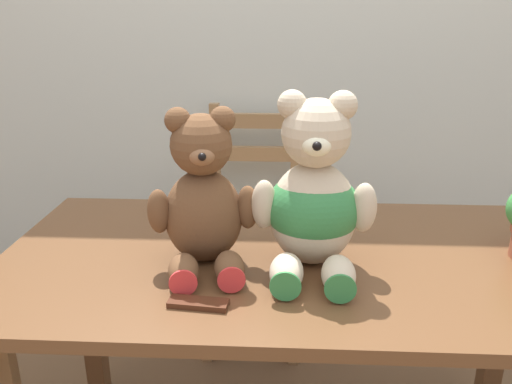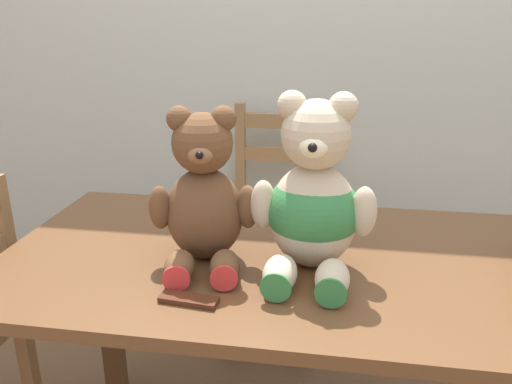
{
  "view_description": "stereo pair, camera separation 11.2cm",
  "coord_description": "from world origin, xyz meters",
  "px_view_note": "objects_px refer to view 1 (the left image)",
  "views": [
    {
      "loc": [
        -0.04,
        -0.73,
        1.29
      ],
      "look_at": [
        -0.1,
        0.33,
        0.92
      ],
      "focal_mm": 35.0,
      "sensor_mm": 36.0,
      "label": 1
    },
    {
      "loc": [
        0.07,
        -0.72,
        1.29
      ],
      "look_at": [
        -0.1,
        0.33,
        0.92
      ],
      "focal_mm": 35.0,
      "sensor_mm": 36.0,
      "label": 2
    }
  ],
  "objects_px": {
    "teddy_bear_left": "(203,199)",
    "teddy_bear_right": "(314,199)",
    "chocolate_bar": "(198,303)",
    "wooden_chair_behind": "(253,225)"
  },
  "relations": [
    {
      "from": "wooden_chair_behind",
      "to": "teddy_bear_left",
      "type": "height_order",
      "value": "teddy_bear_left"
    },
    {
      "from": "teddy_bear_right",
      "to": "wooden_chair_behind",
      "type": "bearing_deg",
      "value": -75.54
    },
    {
      "from": "wooden_chair_behind",
      "to": "teddy_bear_left",
      "type": "distance_m",
      "value": 0.96
    },
    {
      "from": "wooden_chair_behind",
      "to": "teddy_bear_right",
      "type": "xyz_separation_m",
      "value": [
        0.18,
        -0.85,
        0.43
      ]
    },
    {
      "from": "chocolate_bar",
      "to": "teddy_bear_left",
      "type": "bearing_deg",
      "value": 94.03
    },
    {
      "from": "teddy_bear_right",
      "to": "teddy_bear_left",
      "type": "bearing_deg",
      "value": 3.07
    },
    {
      "from": "teddy_bear_left",
      "to": "chocolate_bar",
      "type": "xyz_separation_m",
      "value": [
        0.01,
        -0.19,
        -0.15
      ]
    },
    {
      "from": "wooden_chair_behind",
      "to": "chocolate_bar",
      "type": "height_order",
      "value": "wooden_chair_behind"
    },
    {
      "from": "teddy_bear_left",
      "to": "teddy_bear_right",
      "type": "bearing_deg",
      "value": 170.6
    },
    {
      "from": "teddy_bear_right",
      "to": "chocolate_bar",
      "type": "relative_size",
      "value": 3.33
    }
  ]
}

